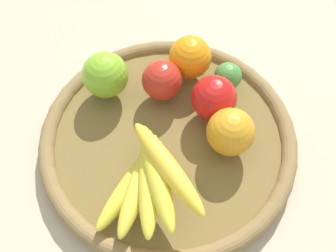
% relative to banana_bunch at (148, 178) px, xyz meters
% --- Properties ---
extents(ground_plane, '(2.40, 2.40, 0.00)m').
position_rel_banana_bunch_xyz_m(ground_plane, '(-0.07, 0.08, -0.08)').
color(ground_plane, '#C3B398').
rests_on(ground_plane, ground).
extents(basket, '(0.44, 0.44, 0.04)m').
position_rel_banana_bunch_xyz_m(basket, '(-0.07, 0.08, -0.06)').
color(basket, brown).
rests_on(basket, ground_plane).
extents(banana_bunch, '(0.17, 0.16, 0.08)m').
position_rel_banana_bunch_xyz_m(banana_bunch, '(0.00, 0.00, 0.00)').
color(banana_bunch, yellow).
rests_on(banana_bunch, basket).
extents(apple_0, '(0.11, 0.11, 0.08)m').
position_rel_banana_bunch_xyz_m(apple_0, '(-0.21, 0.03, -0.00)').
color(apple_0, '#83BC2B').
rests_on(apple_0, basket).
extents(orange_1, '(0.10, 0.10, 0.08)m').
position_rel_banana_bunch_xyz_m(orange_1, '(-0.17, 0.17, -0.00)').
color(orange_1, orange).
rests_on(orange_1, basket).
extents(orange_0, '(0.11, 0.11, 0.08)m').
position_rel_banana_bunch_xyz_m(orange_0, '(-0.01, 0.15, -0.00)').
color(orange_0, orange).
rests_on(orange_0, basket).
extents(lime_0, '(0.06, 0.06, 0.05)m').
position_rel_banana_bunch_xyz_m(lime_0, '(-0.11, 0.22, -0.02)').
color(lime_0, '#488F3F').
rests_on(lime_0, basket).
extents(apple_1, '(0.11, 0.11, 0.08)m').
position_rel_banana_bunch_xyz_m(apple_1, '(-0.08, 0.16, -0.00)').
color(apple_1, red).
rests_on(apple_1, basket).
extents(apple_2, '(0.09, 0.09, 0.07)m').
position_rel_banana_bunch_xyz_m(apple_2, '(-0.15, 0.11, -0.01)').
color(apple_2, red).
rests_on(apple_2, basket).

